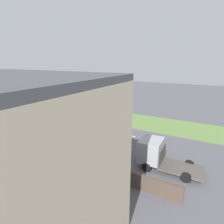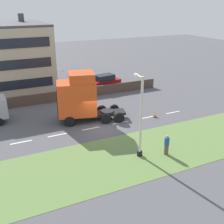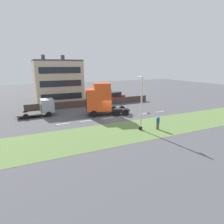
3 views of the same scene
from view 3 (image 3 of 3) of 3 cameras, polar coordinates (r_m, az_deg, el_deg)
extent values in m
plane|color=#515156|center=(27.83, 0.28, -1.68)|extent=(120.00, 120.00, 0.00)
cube|color=#607F42|center=(22.79, 6.70, -5.40)|extent=(7.00, 44.00, 0.01)
cube|color=white|center=(32.36, 14.39, 0.13)|extent=(0.16, 1.80, 0.00)
cube|color=white|center=(30.48, 9.70, -0.48)|extent=(0.16, 1.80, 0.00)
cube|color=white|center=(28.84, 4.43, -1.15)|extent=(0.16, 1.80, 0.00)
cube|color=white|center=(27.48, -1.42, -1.89)|extent=(0.16, 1.80, 0.00)
cube|color=white|center=(26.43, -7.81, -2.68)|extent=(0.16, 1.80, 0.00)
cube|color=white|center=(25.74, -14.64, -3.48)|extent=(0.16, 1.80, 0.00)
cube|color=#4C3D33|center=(35.82, -5.82, 2.85)|extent=(0.25, 24.00, 1.24)
cube|color=#C1B293|center=(43.01, -16.52, 8.99)|extent=(11.40, 9.11, 8.30)
cube|color=#1E232D|center=(37.67, -14.94, 4.61)|extent=(0.08, 7.74, 1.16)
cube|color=#1E232D|center=(37.36, -15.19, 8.38)|extent=(0.08, 7.74, 1.16)
cube|color=#1E232D|center=(37.21, -15.44, 12.19)|extent=(0.08, 7.74, 1.16)
cube|color=#47474C|center=(42.88, -16.94, 14.71)|extent=(11.40, 9.11, 0.30)
cube|color=#47474C|center=(43.76, -20.28, 15.35)|extent=(0.70, 0.70, 1.10)
cube|color=#47474C|center=(44.32, -14.81, 15.72)|extent=(0.70, 0.70, 1.10)
cube|color=black|center=(29.32, -1.20, 0.48)|extent=(3.01, 6.82, 0.24)
cube|color=#DB4719|center=(28.76, -4.18, 3.76)|extent=(3.35, 4.19, 3.27)
cube|color=black|center=(28.77, -7.86, 2.20)|extent=(2.08, 0.59, 1.83)
cube|color=black|center=(28.50, -7.96, 5.03)|extent=(2.20, 0.62, 1.05)
cube|color=#DB4719|center=(28.52, -3.15, 7.92)|extent=(2.91, 2.91, 0.90)
sphere|color=orange|center=(29.00, -6.62, 8.99)|extent=(0.14, 0.14, 0.14)
cylinder|color=black|center=(29.54, 1.68, 0.94)|extent=(1.68, 1.68, 0.12)
cylinder|color=black|center=(27.97, -5.56, -0.56)|extent=(0.57, 1.09, 1.04)
cylinder|color=black|center=(30.21, -5.93, 0.53)|extent=(0.57, 1.09, 1.04)
cylinder|color=black|center=(28.45, 1.50, -0.25)|extent=(0.57, 1.09, 1.04)
cylinder|color=black|center=(30.66, 0.62, 0.81)|extent=(0.57, 1.09, 1.04)
cylinder|color=black|center=(28.75, 4.11, -0.13)|extent=(0.57, 1.09, 1.04)
cylinder|color=black|center=(30.93, 3.06, 0.91)|extent=(0.57, 1.09, 1.04)
cube|color=#999EA3|center=(30.49, -19.14, 1.93)|extent=(2.33, 1.89, 1.94)
cube|color=black|center=(30.54, -17.45, 2.82)|extent=(2.02, 0.08, 0.70)
cube|color=#4C4742|center=(30.55, -23.87, -0.53)|extent=(2.36, 3.47, 0.18)
cube|color=#4C4742|center=(30.46, -20.90, 1.20)|extent=(2.29, 0.14, 1.36)
cylinder|color=black|center=(31.77, -19.21, 0.26)|extent=(0.26, 0.80, 0.80)
cylinder|color=black|center=(29.71, -18.70, -0.62)|extent=(0.26, 0.80, 0.80)
cylinder|color=black|center=(31.61, -24.89, -0.34)|extent=(0.26, 0.80, 0.80)
cylinder|color=black|center=(29.53, -24.78, -1.28)|extent=(0.26, 0.80, 0.80)
cube|color=maroon|center=(39.30, 0.66, 4.24)|extent=(2.40, 4.77, 1.11)
cube|color=black|center=(39.22, 0.81, 5.58)|extent=(1.83, 2.71, 0.74)
cylinder|color=black|center=(37.93, -0.50, 3.10)|extent=(0.30, 0.66, 0.64)
cylinder|color=black|center=(39.26, -1.79, 3.47)|extent=(0.30, 0.66, 0.64)
cylinder|color=black|center=(39.60, 3.10, 3.55)|extent=(0.30, 0.66, 0.64)
cylinder|color=black|center=(40.88, 1.75, 3.90)|extent=(0.30, 0.66, 0.64)
cylinder|color=black|center=(22.84, 8.65, -4.91)|extent=(0.42, 0.42, 0.40)
cylinder|color=beige|center=(22.05, 8.94, 2.43)|extent=(0.19, 0.19, 6.36)
cylinder|color=beige|center=(22.02, 8.59, 10.53)|extent=(0.90, 0.13, 0.13)
cube|color=silver|center=(22.40, 7.95, 10.61)|extent=(0.44, 0.20, 0.16)
cylinder|color=brown|center=(23.35, 13.75, -4.21)|extent=(0.34, 0.34, 0.81)
cylinder|color=#1E4C8C|center=(23.13, 13.85, -2.50)|extent=(0.39, 0.39, 0.64)
sphere|color=tan|center=(23.02, 13.91, -1.47)|extent=(0.22, 0.22, 0.22)
cube|color=black|center=(30.66, 11.01, -0.42)|extent=(0.36, 0.36, 0.03)
cone|color=orange|center=(30.59, 11.04, 0.10)|extent=(0.28, 0.28, 0.55)
cylinder|color=white|center=(30.58, 11.04, 0.15)|extent=(0.17, 0.17, 0.07)
camera|label=1|loc=(44.60, -27.72, 14.60)|focal=30.00mm
camera|label=2|loc=(4.41, 37.54, 68.85)|focal=45.00mm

